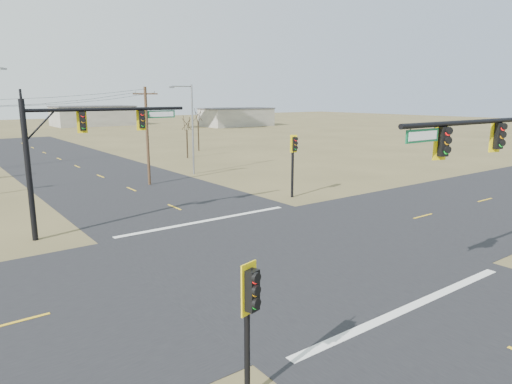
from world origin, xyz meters
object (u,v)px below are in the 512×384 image
pedestal_signal_ne (294,153)px  bare_tree_c (186,123)px  pedestal_signal_sw (251,300)px  bare_tree_d (198,115)px  streetlight_a (191,125)px  mast_arm_near (501,155)px  mast_arm_far (81,138)px  utility_pole_near (147,134)px

pedestal_signal_ne → bare_tree_c: size_ratio=0.86×
pedestal_signal_sw → bare_tree_c: 48.53m
pedestal_signal_sw → bare_tree_d: size_ratio=0.59×
streetlight_a → pedestal_signal_ne: bearing=-75.1°
mast_arm_near → mast_arm_far: bearing=143.2°
mast_arm_near → utility_pole_near: 28.87m
streetlight_a → bare_tree_d: bearing=69.3°
mast_arm_far → utility_pole_near: utility_pole_near is taller
mast_arm_near → pedestal_signal_sw: 13.56m
pedestal_signal_sw → streetlight_a: streetlight_a is taller
mast_arm_near → streetlight_a: 31.55m
streetlight_a → bare_tree_c: size_ratio=1.56×
mast_arm_far → pedestal_signal_sw: size_ratio=2.48×
pedestal_signal_sw → bare_tree_d: 56.35m
pedestal_signal_sw → bare_tree_d: bare_tree_d is taller
streetlight_a → bare_tree_d: (10.73, 17.55, 0.17)m
mast_arm_near → mast_arm_far: 21.14m
pedestal_signal_ne → bare_tree_d: bare_tree_d is taller
mast_arm_far → bare_tree_c: mast_arm_far is taller
mast_arm_near → pedestal_signal_sw: mast_arm_near is taller
utility_pole_near → bare_tree_c: 18.21m
mast_arm_near → utility_pole_near: (-3.22, 28.68, -0.88)m
mast_arm_far → streetlight_a: size_ratio=1.06×
utility_pole_near → streetlight_a: streetlight_a is taller
mast_arm_far → pedestal_signal_ne: bearing=11.1°
bare_tree_c → pedestal_signal_sw: bearing=-116.3°
pedestal_signal_sw → mast_arm_near: bearing=-12.1°
bare_tree_c → mast_arm_far: bearing=-128.4°
mast_arm_near → pedestal_signal_ne: mast_arm_near is taller
mast_arm_near → pedestal_signal_ne: (3.66, 17.13, -1.87)m
mast_arm_far → streetlight_a: streetlight_a is taller
pedestal_signal_sw → utility_pole_near: utility_pole_near is taller
mast_arm_near → pedestal_signal_ne: 17.62m
mast_arm_far → pedestal_signal_sw: (-1.30, -18.02, -2.65)m
bare_tree_c → bare_tree_d: bare_tree_d is taller
mast_arm_far → bare_tree_d: 40.49m
pedestal_signal_ne → bare_tree_d: bearing=94.4°
pedestal_signal_ne → streetlight_a: (-1.05, 14.31, 1.50)m
pedestal_signal_ne → utility_pole_near: size_ratio=0.57×
pedestal_signal_ne → bare_tree_c: bare_tree_c is taller
bare_tree_c → bare_tree_d: size_ratio=0.89×
pedestal_signal_sw → streetlight_a: 35.85m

